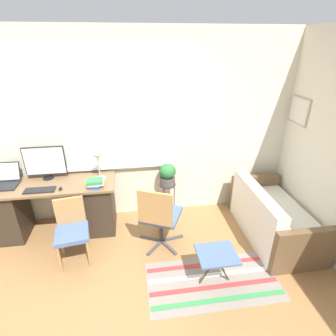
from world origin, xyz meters
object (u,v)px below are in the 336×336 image
at_px(desk_lamp, 98,158).
at_px(plant_stand, 168,188).
at_px(couch_loveseat, 272,219).
at_px(office_chair_swivel, 159,216).
at_px(folding_stool, 217,256).
at_px(desk_chair_wooden, 72,229).
at_px(laptop, 7,181).
at_px(book_stack, 95,183).
at_px(mouse, 60,189).
at_px(monitor, 45,162).
at_px(keyboard, 40,190).
at_px(potted_plant, 168,174).

xyz_separation_m(desk_lamp, plant_stand, (0.96, 0.09, -0.59)).
distance_m(desk_lamp, couch_loveseat, 2.54).
distance_m(office_chair_swivel, folding_stool, 0.88).
xyz_separation_m(desk_lamp, desk_chair_wooden, (-0.33, -0.62, -0.65)).
relative_size(laptop, book_stack, 1.56).
bearing_deg(mouse, monitor, 123.77).
height_order(mouse, office_chair_swivel, office_chair_swivel).
xyz_separation_m(mouse, desk_lamp, (0.48, 0.24, 0.29)).
bearing_deg(desk_chair_wooden, book_stack, 45.77).
xyz_separation_m(mouse, plant_stand, (1.44, 0.33, -0.30)).
bearing_deg(book_stack, keyboard, 179.55).
bearing_deg(potted_plant, keyboard, -169.43).
bearing_deg(folding_stool, desk_chair_wooden, 158.56).
xyz_separation_m(desk_chair_wooden, potted_plant, (1.29, 0.71, 0.30)).
height_order(laptop, potted_plant, laptop).
distance_m(keyboard, plant_stand, 1.75).
xyz_separation_m(desk_lamp, couch_loveseat, (2.33, -0.58, -0.82)).
bearing_deg(keyboard, couch_loveseat, -6.58).
relative_size(keyboard, potted_plant, 1.15).
height_order(desk_lamp, plant_stand, desk_lamp).
height_order(book_stack, potted_plant, potted_plant).
xyz_separation_m(monitor, couch_loveseat, (3.05, -0.69, -0.76)).
height_order(desk_chair_wooden, potted_plant, potted_plant).
distance_m(couch_loveseat, folding_stool, 1.24).
bearing_deg(plant_stand, potted_plant, -123.69).
distance_m(monitor, keyboard, 0.42).
distance_m(mouse, desk_chair_wooden, 0.55).
xyz_separation_m(desk_lamp, potted_plant, (0.96, 0.09, -0.35)).
bearing_deg(plant_stand, couch_loveseat, -26.00).
bearing_deg(mouse, laptop, 161.13).
height_order(plant_stand, potted_plant, potted_plant).
bearing_deg(potted_plant, folding_stool, -75.64).
relative_size(keyboard, folding_stool, 0.88).
distance_m(book_stack, potted_plant, 1.06).
xyz_separation_m(laptop, folding_stool, (2.52, -1.28, -0.45)).
relative_size(mouse, couch_loveseat, 0.05).
bearing_deg(monitor, mouse, -56.23).
distance_m(monitor, couch_loveseat, 3.22).
height_order(laptop, monitor, monitor).
xyz_separation_m(book_stack, plant_stand, (1.00, 0.32, -0.34)).
height_order(keyboard, plant_stand, keyboard).
height_order(monitor, book_stack, monitor).
bearing_deg(keyboard, potted_plant, 10.57).
relative_size(office_chair_swivel, couch_loveseat, 0.65).
distance_m(keyboard, desk_lamp, 0.83).
distance_m(laptop, office_chair_swivel, 2.08).
bearing_deg(couch_loveseat, desk_chair_wooden, 90.93).
bearing_deg(folding_stool, desk_lamp, 135.89).
bearing_deg(mouse, book_stack, 1.00).
relative_size(laptop, plant_stand, 0.62).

